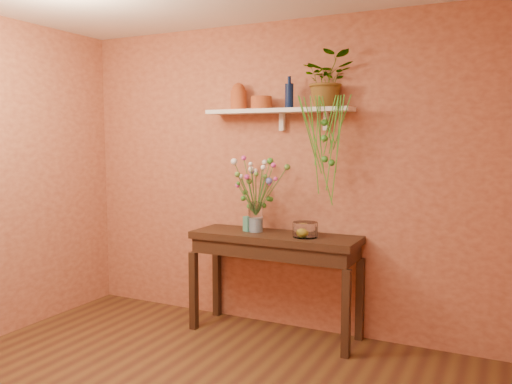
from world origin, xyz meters
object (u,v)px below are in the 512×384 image
at_px(sideboard, 275,249).
at_px(terracotta_jug, 238,97).
at_px(blue_bottle, 289,95).
at_px(glass_bowl, 305,230).
at_px(bouquet, 257,179).
at_px(glass_vase, 256,219).
at_px(spider_plant, 328,80).

bearing_deg(sideboard, terracotta_jug, 160.74).
xyz_separation_m(blue_bottle, glass_bowl, (0.21, -0.14, -1.11)).
distance_m(sideboard, bouquet, 0.61).
bearing_deg(terracotta_jug, glass_bowl, -13.85).
xyz_separation_m(terracotta_jug, blue_bottle, (0.50, -0.03, -0.01)).
height_order(blue_bottle, glass_bowl, blue_bottle).
distance_m(bouquet, glass_bowl, 0.62).
distance_m(blue_bottle, bouquet, 0.76).
bearing_deg(glass_bowl, blue_bottle, 145.92).
relative_size(sideboard, glass_bowl, 7.04).
distance_m(sideboard, glass_vase, 0.31).
distance_m(glass_vase, glass_bowl, 0.48).
relative_size(sideboard, terracotta_jug, 6.09).
bearing_deg(terracotta_jug, blue_bottle, -3.94).
relative_size(blue_bottle, spider_plant, 0.59).
height_order(terracotta_jug, blue_bottle, blue_bottle).
relative_size(glass_vase, glass_bowl, 1.26).
bearing_deg(glass_vase, terracotta_jug, 151.19).
relative_size(terracotta_jug, blue_bottle, 0.90).
distance_m(sideboard, blue_bottle, 1.30).
relative_size(spider_plant, bouquet, 0.76).
height_order(terracotta_jug, bouquet, terracotta_jug).
bearing_deg(glass_vase, glass_bowl, -5.55).
bearing_deg(spider_plant, bouquet, -168.01).
relative_size(spider_plant, glass_vase, 1.73).
xyz_separation_m(glass_vase, glass_bowl, (0.48, -0.05, -0.05)).
bearing_deg(blue_bottle, sideboard, -124.41).
bearing_deg(bouquet, glass_vase, -133.92).
relative_size(sideboard, spider_plant, 3.23).
height_order(blue_bottle, spider_plant, spider_plant).
bearing_deg(sideboard, blue_bottle, 55.59).
bearing_deg(blue_bottle, terracotta_jug, 176.06).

